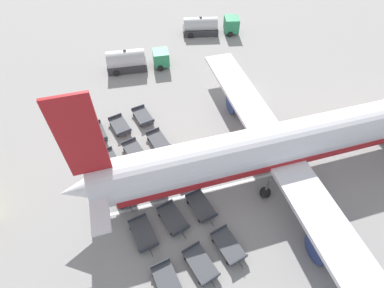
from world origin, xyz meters
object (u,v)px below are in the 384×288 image
object	(u,v)px
baggage_dolly_row_mid_b_col_c	(180,170)
baggage_dolly_row_mid_b_col_e	(228,246)
fuel_tanker_secondary	(133,61)
baggage_dolly_row_mid_b_col_a	(143,116)
baggage_dolly_row_mid_a_col_a	(120,126)
baggage_dolly_row_near_col_a	(97,133)
baggage_dolly_row_near_col_e	(168,282)
baggage_dolly_row_mid_a_col_b	(135,151)
baggage_dolly_row_mid_a_col_e	(201,264)
fuel_tanker_primary	(208,26)
baggage_dolly_row_near_col_c	(124,194)
baggage_dolly_row_mid_a_col_d	(173,219)
baggage_dolly_row_mid_b_col_d	(201,206)
baggage_dolly_row_near_col_d	(143,234)
airplane	(288,143)
baggage_dolly_row_near_col_b	(109,161)
baggage_dolly_row_mid_a_col_c	(152,182)
baggage_dolly_row_mid_b_col_b	(158,141)

from	to	relation	value
baggage_dolly_row_mid_b_col_c	baggage_dolly_row_mid_b_col_e	size ratio (longest dim) A/B	1.00
fuel_tanker_secondary	baggage_dolly_row_mid_b_col_a	world-z (taller)	fuel_tanker_secondary
fuel_tanker_secondary	baggage_dolly_row_mid_a_col_a	size ratio (longest dim) A/B	2.31
baggage_dolly_row_near_col_a	baggage_dolly_row_near_col_e	distance (m)	18.77
baggage_dolly_row_mid_a_col_b	baggage_dolly_row_mid_a_col_e	xyz separation A→B (m)	(13.83, 2.27, 0.00)
fuel_tanker_primary	baggage_dolly_row_mid_a_col_b	xyz separation A→B (m)	(22.23, -17.84, -0.76)
fuel_tanker_primary	baggage_dolly_row_near_col_a	xyz separation A→B (m)	(17.91, -21.25, -0.76)
fuel_tanker_secondary	baggage_dolly_row_near_col_e	distance (m)	30.77
baggage_dolly_row_near_col_a	baggage_dolly_row_near_col_c	bearing A→B (deg)	7.52
baggage_dolly_row_mid_a_col_a	baggage_dolly_row_mid_b_col_a	distance (m)	3.02
baggage_dolly_row_mid_a_col_a	baggage_dolly_row_mid_a_col_d	bearing A→B (deg)	8.80
baggage_dolly_row_mid_a_col_b	baggage_dolly_row_mid_b_col_d	bearing A→B (deg)	25.72
baggage_dolly_row_mid_a_col_e	baggage_dolly_row_mid_b_col_d	world-z (taller)	same
fuel_tanker_secondary	baggage_dolly_row_mid_b_col_a	bearing A→B (deg)	-7.37
baggage_dolly_row_mid_a_col_a	baggage_dolly_row_mid_b_col_e	size ratio (longest dim) A/B	1.00
baggage_dolly_row_mid_a_col_e	baggage_dolly_row_mid_b_col_a	xyz separation A→B (m)	(-19.01, -0.03, 0.00)
fuel_tanker_primary	baggage_dolly_row_near_col_a	distance (m)	27.80
baggage_dolly_row_near_col_d	baggage_dolly_row_near_col_e	world-z (taller)	same
baggage_dolly_row_mid_a_col_d	baggage_dolly_row_mid_b_col_e	world-z (taller)	same
airplane	baggage_dolly_row_near_col_b	world-z (taller)	airplane
baggage_dolly_row_near_col_d	baggage_dolly_row_mid_a_col_e	world-z (taller)	same
airplane	fuel_tanker_primary	world-z (taller)	airplane
baggage_dolly_row_mid_a_col_a	baggage_dolly_row_mid_b_col_d	size ratio (longest dim) A/B	1.00
baggage_dolly_row_near_col_d	baggage_dolly_row_near_col_a	bearing A→B (deg)	-172.11
baggage_dolly_row_mid_b_col_d	baggage_dolly_row_mid_a_col_a	bearing A→B (deg)	-159.60
baggage_dolly_row_near_col_b	baggage_dolly_row_mid_b_col_c	xyz separation A→B (m)	(3.68, 6.64, 0.00)
baggage_dolly_row_near_col_e	baggage_dolly_row_mid_b_col_c	xyz separation A→B (m)	(-10.14, 4.52, 0.00)
baggage_dolly_row_near_col_d	baggage_dolly_row_mid_a_col_e	bearing A→B (deg)	41.70
baggage_dolly_row_near_col_d	baggage_dolly_row_mid_a_col_d	bearing A→B (deg)	99.48
baggage_dolly_row_near_col_e	baggage_dolly_row_mid_a_col_a	xyz separation A→B (m)	(-18.79, -0.02, 0.00)
fuel_tanker_primary	baggage_dolly_row_near_col_d	bearing A→B (deg)	-31.22
fuel_tanker_primary	baggage_dolly_row_mid_a_col_c	world-z (taller)	fuel_tanker_primary
baggage_dolly_row_mid_b_col_b	baggage_dolly_row_mid_a_col_e	bearing A→B (deg)	-2.41
baggage_dolly_row_mid_a_col_d	baggage_dolly_row_mid_b_col_b	xyz separation A→B (m)	(-9.74, 1.47, 0.00)
fuel_tanker_secondary	baggage_dolly_row_mid_a_col_c	bearing A→B (deg)	-8.01
baggage_dolly_row_near_col_d	baggage_dolly_row_mid_a_col_e	size ratio (longest dim) A/B	0.99
airplane	baggage_dolly_row_mid_a_col_d	xyz separation A→B (m)	(2.19, -12.74, -3.04)
baggage_dolly_row_near_col_b	baggage_dolly_row_mid_b_col_a	bearing A→B (deg)	137.99
baggage_dolly_row_near_col_e	baggage_dolly_row_mid_a_col_d	bearing A→B (deg)	157.63
baggage_dolly_row_near_col_e	baggage_dolly_row_mid_a_col_c	bearing A→B (deg)	171.57
baggage_dolly_row_near_col_b	baggage_dolly_row_mid_b_col_e	size ratio (longest dim) A/B	1.00
baggage_dolly_row_mid_a_col_d	baggage_dolly_row_mid_b_col_c	bearing A→B (deg)	154.29
baggage_dolly_row_mid_b_col_b	baggage_dolly_row_mid_b_col_e	size ratio (longest dim) A/B	1.00
baggage_dolly_row_near_col_d	baggage_dolly_row_mid_a_col_c	bearing A→B (deg)	156.38
airplane	baggage_dolly_row_mid_a_col_e	distance (m)	14.06
baggage_dolly_row_mid_a_col_a	baggage_dolly_row_mid_a_col_c	world-z (taller)	same
baggage_dolly_row_mid_a_col_b	baggage_dolly_row_mid_b_col_a	bearing A→B (deg)	156.59
fuel_tanker_secondary	baggage_dolly_row_near_col_a	xyz separation A→B (m)	(11.87, -7.07, -0.86)
fuel_tanker_primary	airplane	bearing A→B (deg)	-7.20
baggage_dolly_row_near_col_b	baggage_dolly_row_near_col_c	bearing A→B (deg)	7.91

